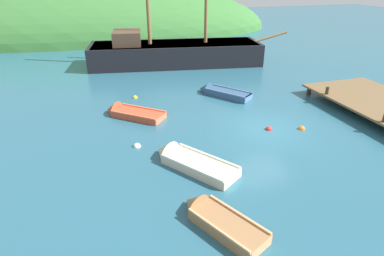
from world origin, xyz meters
name	(u,v)px	position (x,y,z in m)	size (l,w,h in m)	color
ground_plane	(266,129)	(0.00, 0.00, 0.00)	(120.00, 120.00, 0.00)	#285B70
dock	(384,104)	(7.38, 0.00, 0.51)	(4.97, 8.40, 1.66)	brown
shore_hill	(97,33)	(-6.91, 32.57, 0.00)	(47.66, 20.47, 12.44)	#387033
sailing_ship	(174,56)	(-1.19, 13.95, 0.68)	(17.15, 6.42, 12.45)	black
rowboat_outer_left	(221,93)	(-0.31, 5.39, 0.14)	(3.00, 3.58, 1.01)	#335175
rowboat_near_dock	(129,114)	(-6.41, 3.85, 0.11)	(3.44, 3.23, 1.16)	#C64C2D
rowboat_portside	(216,220)	(-4.91, -5.56, 0.13)	(2.28, 3.23, 1.01)	#9E7047
rowboat_outer_right	(187,161)	(-4.78, -1.95, 0.13)	(3.18, 3.89, 1.18)	beige
buoy_red	(269,130)	(0.09, -0.07, 0.00)	(0.34, 0.34, 0.34)	red
buoy_orange	(302,129)	(1.71, -0.53, 0.00)	(0.35, 0.35, 0.35)	orange
buoy_yellow	(135,98)	(-5.69, 6.55, 0.00)	(0.32, 0.32, 0.32)	yellow
buoy_white	(137,147)	(-6.54, 0.15, 0.00)	(0.35, 0.35, 0.35)	white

